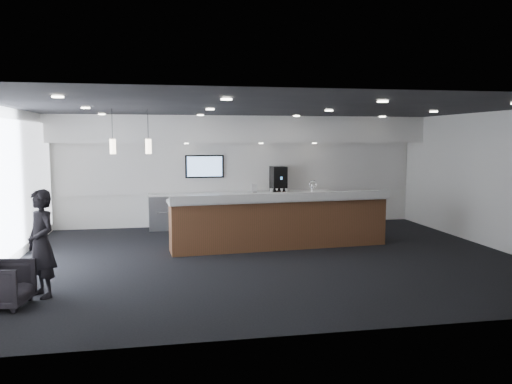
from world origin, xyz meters
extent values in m
plane|color=black|center=(0.00, 0.00, 0.00)|extent=(10.00, 10.00, 0.00)
cube|color=black|center=(0.00, 0.00, 3.00)|extent=(10.00, 8.00, 0.02)
cube|color=white|center=(0.00, 4.00, 1.50)|extent=(10.00, 0.02, 3.00)
cube|color=white|center=(-5.00, 0.00, 1.50)|extent=(0.02, 8.00, 3.00)
cube|color=white|center=(5.00, 0.00, 1.50)|extent=(0.02, 8.00, 3.00)
cube|color=silver|center=(0.00, 3.55, 2.65)|extent=(10.00, 0.90, 0.70)
cube|color=silver|center=(0.00, 3.97, 1.60)|extent=(9.80, 0.06, 1.40)
cube|color=silver|center=(-4.96, 0.00, 1.50)|extent=(0.04, 7.36, 2.55)
cube|color=#979B9F|center=(0.00, 3.64, 0.45)|extent=(5.00, 0.60, 0.90)
cube|color=white|center=(0.00, 3.64, 0.93)|extent=(5.06, 0.66, 0.05)
cylinder|color=white|center=(-2.00, 3.32, 0.50)|extent=(0.60, 0.02, 0.02)
cylinder|color=white|center=(-1.00, 3.32, 0.50)|extent=(0.60, 0.02, 0.02)
cylinder|color=white|center=(0.00, 3.32, 0.50)|extent=(0.60, 0.02, 0.02)
cylinder|color=white|center=(1.00, 3.32, 0.50)|extent=(0.60, 0.02, 0.02)
cylinder|color=white|center=(2.00, 3.32, 0.50)|extent=(0.60, 0.02, 0.02)
cube|color=black|center=(-1.00, 3.91, 1.65)|extent=(1.05, 0.07, 0.62)
cube|color=blue|center=(-1.00, 3.87, 1.65)|extent=(0.95, 0.01, 0.54)
cylinder|color=#FFE8C6|center=(-2.40, 0.80, 2.25)|extent=(0.12, 0.12, 0.30)
cylinder|color=#FFE8C6|center=(-3.10, 0.80, 2.25)|extent=(0.12, 0.12, 0.30)
cube|color=brown|center=(0.41, 0.89, 0.53)|extent=(4.85, 1.03, 1.05)
cube|color=white|center=(0.41, 0.89, 1.08)|extent=(4.94, 1.11, 0.06)
cube|color=white|center=(0.44, 0.51, 1.17)|extent=(4.89, 0.48, 0.18)
cylinder|color=white|center=(1.18, 1.05, 1.25)|extent=(0.04, 0.04, 0.28)
torus|color=white|center=(1.18, 0.99, 1.39)|extent=(0.19, 0.04, 0.19)
cube|color=black|center=(1.02, 3.71, 1.30)|extent=(0.42, 0.47, 0.69)
cube|color=white|center=(1.02, 3.47, 0.96)|extent=(0.25, 0.12, 0.02)
cube|color=white|center=(0.32, 3.57, 1.07)|extent=(0.17, 0.07, 0.23)
cube|color=white|center=(1.02, 3.52, 1.08)|extent=(0.19, 0.03, 0.26)
imported|color=black|center=(-4.40, -2.22, 0.33)|extent=(0.81, 0.79, 0.65)
imported|color=black|center=(-3.96, -1.81, 0.82)|extent=(0.68, 0.72, 1.65)
imported|color=white|center=(1.21, 3.52, 1.00)|extent=(0.11, 0.11, 0.10)
imported|color=white|center=(1.07, 3.52, 1.00)|extent=(0.15, 0.15, 0.10)
imported|color=white|center=(0.93, 3.52, 1.00)|extent=(0.13, 0.13, 0.10)
imported|color=white|center=(0.79, 3.52, 1.00)|extent=(0.14, 0.14, 0.10)
camera|label=1|loc=(-2.12, -9.72, 2.41)|focal=35.00mm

